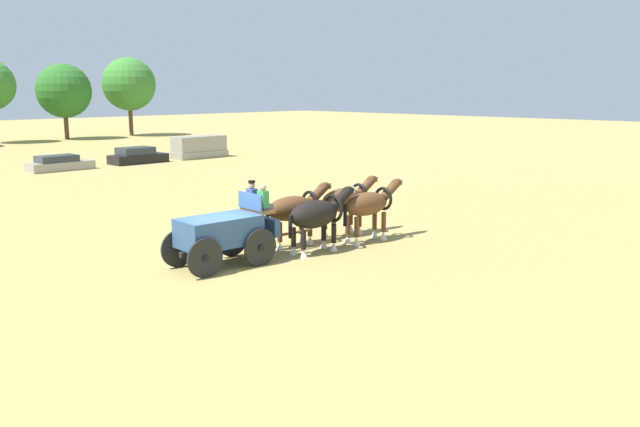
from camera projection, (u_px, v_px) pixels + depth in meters
The scene contains 11 objects.
ground_plane at pixel (220, 266), 21.19m from camera, with size 220.00×220.00×0.00m, color #9E8C4C.
show_wagon at pixel (224, 231), 21.09m from camera, with size 5.61×1.99×2.66m.
draft_horse_rear_near at pixel (294, 210), 23.78m from camera, with size 3.09×1.06×2.22m.
draft_horse_rear_off at pixel (317, 215), 22.81m from camera, with size 3.08×1.15×2.21m.
draft_horse_lead_near at pixel (345, 201), 25.45m from camera, with size 3.05×1.07×2.26m.
draft_horse_lead_off at pixel (369, 205), 24.49m from camera, with size 3.13×1.04×2.26m.
parked_vehicle_e at pixel (59, 164), 46.03m from camera, with size 4.48×1.76×1.09m.
parked_vehicle_f at pixel (137, 156), 50.54m from camera, with size 4.38×1.96×1.26m.
parked_vehicle_g at pixel (199, 147), 54.44m from camera, with size 4.74×1.92×1.82m.
tree_g at pixel (64, 91), 73.87m from camera, with size 6.15×6.15×8.58m.
tree_h at pixel (129, 84), 79.38m from camera, with size 6.46×6.46×9.53m.
Camera 1 is at (-12.26, -16.73, 5.71)m, focal length 36.34 mm.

